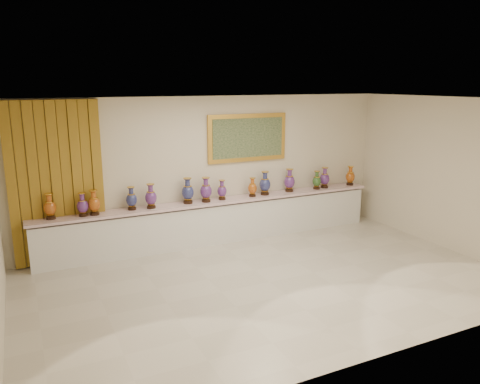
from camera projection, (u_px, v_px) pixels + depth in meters
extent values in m
plane|color=beige|center=(270.00, 282.00, 7.84)|extent=(8.00, 8.00, 0.00)
plane|color=beige|center=(212.00, 170.00, 9.69)|extent=(8.00, 0.00, 8.00)
plane|color=beige|center=(449.00, 174.00, 9.18)|extent=(0.00, 5.00, 5.00)
plane|color=white|center=(272.00, 100.00, 7.15)|extent=(8.00, 8.00, 0.00)
cube|color=#A46A23|center=(56.00, 183.00, 8.36)|extent=(1.64, 0.14, 2.95)
cube|color=gold|center=(248.00, 138.00, 9.85)|extent=(1.80, 0.06, 1.00)
cube|color=#1C3822|center=(248.00, 138.00, 9.82)|extent=(1.62, 0.02, 0.82)
cube|color=white|center=(217.00, 223.00, 9.74)|extent=(7.20, 0.42, 0.81)
cube|color=#F5CED7|center=(217.00, 201.00, 9.61)|extent=(7.28, 0.48, 0.05)
cylinder|color=black|center=(51.00, 218.00, 8.29)|extent=(0.16, 0.16, 0.05)
cone|color=gold|center=(51.00, 215.00, 8.28)|extent=(0.14, 0.14, 0.03)
ellipsoid|color=maroon|center=(50.00, 208.00, 8.25)|extent=(0.28, 0.28, 0.27)
cylinder|color=gold|center=(49.00, 202.00, 8.22)|extent=(0.15, 0.15, 0.01)
cylinder|color=maroon|center=(49.00, 198.00, 8.21)|extent=(0.09, 0.09, 0.10)
cone|color=maroon|center=(49.00, 195.00, 8.20)|extent=(0.15, 0.15, 0.04)
cylinder|color=gold|center=(49.00, 194.00, 8.19)|extent=(0.15, 0.15, 0.01)
cylinder|color=black|center=(83.00, 215.00, 8.47)|extent=(0.15, 0.15, 0.04)
cone|color=gold|center=(83.00, 212.00, 8.46)|extent=(0.13, 0.13, 0.03)
ellipsoid|color=#2C0E54|center=(83.00, 206.00, 8.43)|extent=(0.24, 0.24, 0.25)
cylinder|color=gold|center=(82.00, 200.00, 8.40)|extent=(0.14, 0.14, 0.01)
cylinder|color=#2C0E54|center=(82.00, 197.00, 8.39)|extent=(0.08, 0.08, 0.09)
cone|color=#2C0E54|center=(82.00, 194.00, 8.38)|extent=(0.14, 0.14, 0.03)
cylinder|color=gold|center=(82.00, 193.00, 8.37)|extent=(0.14, 0.14, 0.01)
cylinder|color=black|center=(95.00, 214.00, 8.55)|extent=(0.17, 0.17, 0.05)
cone|color=gold|center=(95.00, 211.00, 8.54)|extent=(0.14, 0.14, 0.03)
ellipsoid|color=maroon|center=(94.00, 204.00, 8.51)|extent=(0.22, 0.22, 0.27)
cylinder|color=gold|center=(94.00, 198.00, 8.48)|extent=(0.15, 0.15, 0.01)
cylinder|color=maroon|center=(93.00, 195.00, 8.47)|extent=(0.09, 0.09, 0.10)
cone|color=maroon|center=(93.00, 191.00, 8.45)|extent=(0.15, 0.15, 0.04)
cylinder|color=gold|center=(93.00, 190.00, 8.45)|extent=(0.15, 0.15, 0.01)
cylinder|color=black|center=(132.00, 208.00, 8.90)|extent=(0.16, 0.16, 0.04)
cone|color=gold|center=(132.00, 206.00, 8.89)|extent=(0.14, 0.14, 0.03)
ellipsoid|color=#101045|center=(132.00, 200.00, 8.86)|extent=(0.25, 0.25, 0.26)
cylinder|color=gold|center=(131.00, 194.00, 8.83)|extent=(0.14, 0.14, 0.01)
cylinder|color=#101045|center=(131.00, 191.00, 8.82)|extent=(0.08, 0.08, 0.09)
cone|color=#101045|center=(131.00, 188.00, 8.80)|extent=(0.14, 0.14, 0.03)
cylinder|color=gold|center=(131.00, 187.00, 8.80)|extent=(0.15, 0.15, 0.01)
cylinder|color=black|center=(151.00, 207.00, 8.99)|extent=(0.17, 0.17, 0.05)
cone|color=gold|center=(151.00, 204.00, 8.98)|extent=(0.15, 0.15, 0.03)
ellipsoid|color=#2C0E54|center=(151.00, 198.00, 8.95)|extent=(0.25, 0.25, 0.28)
cylinder|color=gold|center=(151.00, 192.00, 8.92)|extent=(0.15, 0.15, 0.01)
cylinder|color=#2C0E54|center=(150.00, 189.00, 8.91)|extent=(0.09, 0.09, 0.10)
cone|color=#2C0E54|center=(150.00, 185.00, 8.89)|extent=(0.15, 0.15, 0.04)
cylinder|color=gold|center=(150.00, 184.00, 8.89)|extent=(0.16, 0.16, 0.01)
cylinder|color=black|center=(188.00, 202.00, 9.36)|extent=(0.18, 0.18, 0.05)
cone|color=gold|center=(188.00, 199.00, 9.34)|extent=(0.16, 0.16, 0.03)
ellipsoid|color=#101045|center=(188.00, 192.00, 9.31)|extent=(0.26, 0.26, 0.30)
cylinder|color=gold|center=(188.00, 186.00, 9.28)|extent=(0.17, 0.17, 0.01)
cylinder|color=#101045|center=(188.00, 183.00, 9.27)|extent=(0.10, 0.10, 0.11)
cone|color=#101045|center=(187.00, 179.00, 9.25)|extent=(0.17, 0.17, 0.04)
cylinder|color=gold|center=(187.00, 178.00, 9.25)|extent=(0.17, 0.17, 0.01)
cylinder|color=black|center=(206.00, 201.00, 9.48)|extent=(0.18, 0.18, 0.05)
cone|color=gold|center=(206.00, 198.00, 9.46)|extent=(0.16, 0.16, 0.03)
ellipsoid|color=#2C0E54|center=(206.00, 191.00, 9.43)|extent=(0.30, 0.30, 0.29)
cylinder|color=gold|center=(206.00, 185.00, 9.40)|extent=(0.16, 0.16, 0.01)
cylinder|color=#2C0E54|center=(206.00, 182.00, 9.39)|extent=(0.09, 0.09, 0.11)
cone|color=#2C0E54|center=(206.00, 179.00, 9.37)|extent=(0.16, 0.16, 0.04)
cylinder|color=gold|center=(206.00, 178.00, 9.37)|extent=(0.17, 0.17, 0.01)
cylinder|color=black|center=(222.00, 199.00, 9.66)|extent=(0.15, 0.15, 0.04)
cone|color=gold|center=(222.00, 196.00, 9.65)|extent=(0.13, 0.13, 0.03)
ellipsoid|color=#2C0E54|center=(222.00, 191.00, 9.62)|extent=(0.19, 0.19, 0.24)
cylinder|color=gold|center=(222.00, 186.00, 9.60)|extent=(0.13, 0.13, 0.01)
cylinder|color=#2C0E54|center=(222.00, 184.00, 9.59)|extent=(0.08, 0.08, 0.09)
cone|color=#2C0E54|center=(222.00, 181.00, 9.57)|extent=(0.13, 0.13, 0.03)
cylinder|color=gold|center=(222.00, 180.00, 9.57)|extent=(0.13, 0.13, 0.01)
cylinder|color=black|center=(252.00, 196.00, 9.92)|extent=(0.14, 0.14, 0.04)
cone|color=gold|center=(252.00, 193.00, 9.91)|extent=(0.13, 0.13, 0.03)
ellipsoid|color=maroon|center=(252.00, 188.00, 9.88)|extent=(0.25, 0.25, 0.24)
cylinder|color=gold|center=(252.00, 184.00, 9.86)|extent=(0.13, 0.13, 0.01)
cylinder|color=maroon|center=(252.00, 181.00, 9.85)|extent=(0.08, 0.08, 0.09)
cone|color=maroon|center=(252.00, 179.00, 9.83)|extent=(0.13, 0.13, 0.03)
cylinder|color=gold|center=(252.00, 178.00, 9.83)|extent=(0.13, 0.13, 0.01)
cylinder|color=black|center=(265.00, 194.00, 10.07)|extent=(0.18, 0.18, 0.05)
cone|color=gold|center=(265.00, 191.00, 10.06)|extent=(0.16, 0.16, 0.03)
ellipsoid|color=#101045|center=(265.00, 185.00, 10.03)|extent=(0.30, 0.30, 0.30)
cylinder|color=gold|center=(265.00, 179.00, 10.00)|extent=(0.16, 0.16, 0.01)
cylinder|color=#101045|center=(265.00, 176.00, 9.98)|extent=(0.09, 0.09, 0.11)
cone|color=#101045|center=(265.00, 173.00, 9.97)|extent=(0.16, 0.16, 0.04)
cylinder|color=gold|center=(265.00, 172.00, 9.96)|extent=(0.17, 0.17, 0.01)
cylinder|color=black|center=(289.00, 190.00, 10.37)|extent=(0.18, 0.18, 0.05)
cone|color=gold|center=(289.00, 188.00, 10.36)|extent=(0.16, 0.16, 0.03)
ellipsoid|color=#2C0E54|center=(289.00, 182.00, 10.32)|extent=(0.27, 0.27, 0.29)
cylinder|color=gold|center=(290.00, 176.00, 10.30)|extent=(0.16, 0.16, 0.01)
cylinder|color=#2C0E54|center=(290.00, 173.00, 10.28)|extent=(0.09, 0.09, 0.11)
cone|color=#2C0E54|center=(290.00, 170.00, 10.26)|extent=(0.16, 0.16, 0.04)
cylinder|color=gold|center=(290.00, 169.00, 10.26)|extent=(0.17, 0.17, 0.01)
cylinder|color=black|center=(316.00, 188.00, 10.60)|extent=(0.15, 0.15, 0.04)
cone|color=gold|center=(317.00, 186.00, 10.59)|extent=(0.13, 0.13, 0.03)
ellipsoid|color=black|center=(317.00, 181.00, 10.57)|extent=(0.22, 0.22, 0.24)
cylinder|color=gold|center=(317.00, 177.00, 10.54)|extent=(0.13, 0.13, 0.01)
cylinder|color=black|center=(317.00, 174.00, 10.53)|extent=(0.08, 0.08, 0.09)
cone|color=black|center=(317.00, 172.00, 10.52)|extent=(0.13, 0.13, 0.03)
cylinder|color=gold|center=(317.00, 171.00, 10.51)|extent=(0.14, 0.14, 0.01)
cylinder|color=black|center=(324.00, 187.00, 10.73)|extent=(0.17, 0.17, 0.05)
cone|color=gold|center=(324.00, 185.00, 10.72)|extent=(0.15, 0.15, 0.03)
ellipsoid|color=#2C0E54|center=(325.00, 179.00, 10.69)|extent=(0.24, 0.24, 0.27)
cylinder|color=gold|center=(325.00, 174.00, 10.67)|extent=(0.15, 0.15, 0.01)
cylinder|color=#2C0E54|center=(325.00, 171.00, 10.65)|extent=(0.09, 0.09, 0.10)
cone|color=#2C0E54|center=(325.00, 168.00, 10.64)|extent=(0.15, 0.15, 0.04)
cylinder|color=gold|center=(325.00, 168.00, 10.63)|extent=(0.15, 0.15, 0.01)
cylinder|color=black|center=(350.00, 184.00, 11.02)|extent=(0.16, 0.16, 0.04)
cone|color=gold|center=(350.00, 182.00, 11.01)|extent=(0.14, 0.14, 0.03)
ellipsoid|color=maroon|center=(350.00, 177.00, 10.98)|extent=(0.22, 0.22, 0.26)
cylinder|color=gold|center=(350.00, 172.00, 10.96)|extent=(0.14, 0.14, 0.01)
cylinder|color=maroon|center=(351.00, 170.00, 10.94)|extent=(0.08, 0.08, 0.09)
cone|color=maroon|center=(351.00, 167.00, 10.93)|extent=(0.14, 0.14, 0.03)
cylinder|color=gold|center=(351.00, 166.00, 10.92)|extent=(0.15, 0.15, 0.01)
cube|color=white|center=(153.00, 209.00, 8.93)|extent=(0.10, 0.06, 0.00)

